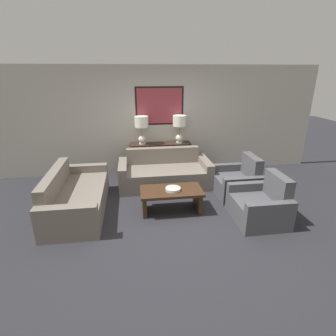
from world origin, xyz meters
The scene contains 11 objects.
ground_plane centered at (0.00, 0.00, 0.00)m, with size 20.00×20.00×0.00m, color #28282D.
back_wall centered at (0.00, 2.37, 1.33)m, with size 8.13×0.12×2.65m.
console_table centered at (0.00, 2.11, 0.41)m, with size 1.48×0.36×0.81m.
table_lamp_left centered at (-0.46, 2.11, 1.27)m, with size 0.33×0.33×0.68m.
table_lamp_right centered at (0.46, 2.11, 1.27)m, with size 0.33×0.33×0.68m.
couch_by_back_wall centered at (0.00, 1.39, 0.28)m, with size 2.06×0.95×0.81m.
couch_by_side centered at (-1.80, 0.43, 0.28)m, with size 0.95×2.06×0.81m.
coffee_table centered at (-0.03, 0.18, 0.32)m, with size 1.15×0.60×0.44m.
decorative_bowl centered at (0.00, 0.16, 0.46)m, with size 0.28×0.28×0.05m.
armchair_near_back_wall centered at (1.48, 0.71, 0.28)m, with size 0.84×0.96×0.84m.
armchair_near_camera centered at (1.48, -0.34, 0.28)m, with size 0.84×0.96×0.84m.
Camera 1 is at (-0.70, -4.18, 2.51)m, focal length 28.00 mm.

